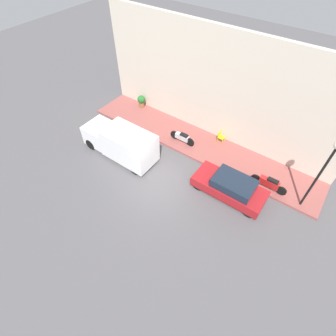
{
  "coord_description": "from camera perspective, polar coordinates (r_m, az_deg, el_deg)",
  "views": [
    {
      "loc": [
        -7.53,
        -6.17,
        12.26
      ],
      "look_at": [
        1.08,
        0.05,
        0.6
      ],
      "focal_mm": 28.0,
      "sensor_mm": 36.0,
      "label": 1
    }
  ],
  "objects": [
    {
      "name": "sidewalk",
      "position": [
        18.21,
        6.5,
        5.33
      ],
      "size": [
        2.87,
        16.64,
        0.16
      ],
      "color": "#934C47",
      "rests_on": "ground_plane"
    },
    {
      "name": "parked_car",
      "position": [
        15.21,
        13.42,
        -4.0
      ],
      "size": [
        1.74,
        4.14,
        1.3
      ],
      "color": "maroon",
      "rests_on": "ground_plane"
    },
    {
      "name": "cafe_chair",
      "position": [
        18.17,
        11.39,
        6.83
      ],
      "size": [
        0.4,
        0.4,
        0.85
      ],
      "color": "yellow",
      "rests_on": "sidewalk"
    },
    {
      "name": "ground_plane",
      "position": [
        15.65,
        -2.18,
        -3.92
      ],
      "size": [
        60.0,
        60.0,
        0.0
      ],
      "primitive_type": "plane",
      "color": "#514F51"
    },
    {
      "name": "delivery_van",
      "position": [
        17.02,
        -10.36,
        5.64
      ],
      "size": [
        1.87,
        5.11,
        2.1
      ],
      "color": "white",
      "rests_on": "ground_plane"
    },
    {
      "name": "motorcycle_red",
      "position": [
        16.09,
        21.17,
        -3.08
      ],
      "size": [
        0.3,
        2.12,
        0.82
      ],
      "color": "#B21E1E",
      "rests_on": "sidewalk"
    },
    {
      "name": "streetlamp",
      "position": [
        14.25,
        31.1,
        0.58
      ],
      "size": [
        0.37,
        0.37,
        4.59
      ],
      "color": "black",
      "rests_on": "sidewalk"
    },
    {
      "name": "scooter_silver",
      "position": [
        17.85,
        3.14,
        6.67
      ],
      "size": [
        0.3,
        1.87,
        0.74
      ],
      "color": "#B7B7BF",
      "rests_on": "sidewalk"
    },
    {
      "name": "building_facade",
      "position": [
        17.28,
        10.38,
        16.9
      ],
      "size": [
        0.3,
        16.64,
        7.23
      ],
      "color": "beige",
      "rests_on": "ground_plane"
    },
    {
      "name": "potted_plant",
      "position": [
        21.19,
        -5.81,
        14.38
      ],
      "size": [
        0.61,
        0.61,
        0.96
      ],
      "color": "brown",
      "rests_on": "sidewalk"
    }
  ]
}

